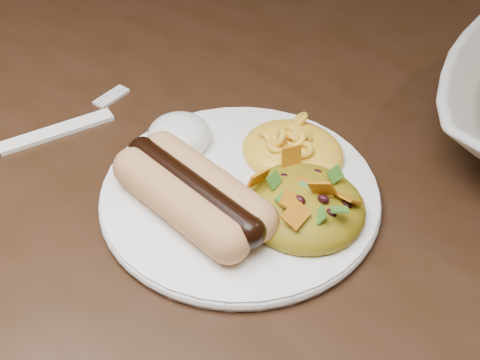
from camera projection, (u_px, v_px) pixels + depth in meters
The scene contains 7 objects.
table at pixel (291, 170), 0.68m from camera, with size 1.60×0.90×0.75m.
plate at pixel (240, 195), 0.51m from camera, with size 0.21×0.21×0.01m, color white.
hotdog at pixel (193, 192), 0.48m from camera, with size 0.12×0.08×0.03m.
mac_and_cheese at pixel (293, 140), 0.53m from camera, with size 0.08×0.08×0.03m, color yellow.
sour_cream at pixel (179, 128), 0.54m from camera, with size 0.05×0.05×0.03m, color white.
taco_salad at pixel (304, 198), 0.48m from camera, with size 0.09×0.09×0.04m.
fork at pixel (57, 131), 0.58m from camera, with size 0.02×0.16×0.00m, color white.
Camera 1 is at (0.27, -0.43, 1.11)m, focal length 50.00 mm.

